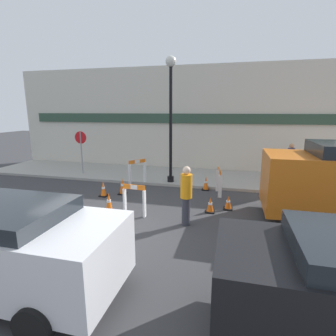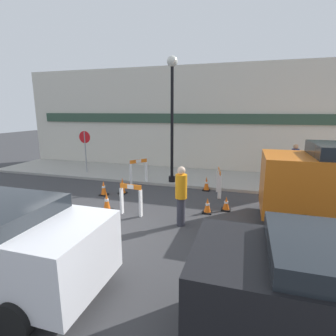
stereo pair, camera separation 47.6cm
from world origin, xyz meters
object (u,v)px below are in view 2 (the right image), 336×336
stop_sign (85,145)px  person_worker (181,194)px  person_pedestrian (294,162)px  streetlamp_post (172,104)px

stop_sign → person_worker: (6.07, -4.52, -0.60)m
person_pedestrian → person_worker: bearing=44.1°
person_worker → stop_sign: bearing=25.6°
streetlamp_post → stop_sign: 5.08m
streetlamp_post → person_worker: streetlamp_post is taller
streetlamp_post → stop_sign: size_ratio=2.50×
stop_sign → person_pedestrian: stop_sign is taller
streetlamp_post → person_worker: bearing=-70.8°
stop_sign → person_pedestrian: bearing=-177.0°
person_worker → person_pedestrian: 6.59m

